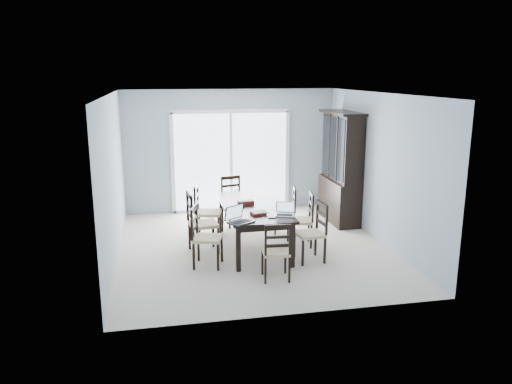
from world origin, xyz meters
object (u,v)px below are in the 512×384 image
chair_end_near (277,246)px  game_box (246,203)px  chair_end_far (233,195)px  chair_right_near (315,225)px  chair_left_mid (197,216)px  dining_table (253,210)px  hot_tub (206,181)px  chair_right_far (289,205)px  cell_phone (272,218)px  china_hutch (341,169)px  laptop_dark (241,219)px  chair_left_far (203,205)px  chair_right_mid (305,213)px  chair_left_near (201,230)px  laptop_silver (285,213)px

chair_end_near → game_box: chair_end_near is taller
chair_end_far → game_box: bearing=76.5°
chair_right_near → chair_end_near: 1.05m
chair_left_mid → dining_table: bearing=88.7°
chair_right_near → game_box: size_ratio=4.14×
dining_table → hot_tub: 3.64m
chair_right_far → cell_phone: bearing=166.7°
cell_phone → dining_table: bearing=109.0°
china_hutch → hot_tub: bearing=136.2°
laptop_dark → dining_table: bearing=35.3°
dining_table → chair_left_far: chair_left_far is taller
cell_phone → chair_right_near: bearing=12.5°
chair_right_mid → cell_phone: 1.10m
chair_right_near → game_box: bearing=43.4°
chair_left_near → chair_left_mid: (-0.02, 0.59, 0.05)m
chair_right_far → dining_table: bearing=140.3°
chair_right_near → hot_tub: size_ratio=0.62×
chair_right_near → chair_right_mid: (0.05, 0.73, -0.00)m
chair_right_near → cell_phone: chair_right_near is taller
chair_left_mid → chair_end_near: 1.72m
chair_right_near → chair_end_near: bearing=125.8°
chair_left_near → chair_right_mid: chair_left_near is taller
china_hutch → laptop_silver: 2.59m
chair_left_mid → cell_phone: (1.09, -0.74, 0.12)m
laptop_silver → game_box: (-0.48, 0.80, -0.02)m
china_hutch → chair_right_mid: size_ratio=2.03×
chair_right_mid → laptop_silver: size_ratio=3.10×
chair_left_mid → chair_right_mid: bearing=85.2°
chair_left_mid → chair_end_near: size_ratio=1.19×
chair_end_far → chair_right_mid: bearing=110.1°
chair_left_near → chair_right_far: bearing=143.3°
cell_phone → hot_tub: 4.47m
chair_left_far → chair_right_mid: (1.69, -0.74, -0.03)m
chair_left_far → laptop_silver: chair_left_far is taller
chair_left_far → chair_end_near: size_ratio=1.13×
dining_table → chair_left_near: (-0.93, -0.66, -0.09)m
chair_left_mid → chair_right_mid: size_ratio=1.11×
chair_end_far → laptop_dark: chair_end_far is taller
dining_table → chair_end_near: chair_end_near is taller
chair_end_far → laptop_dark: (-0.24, -2.41, 0.23)m
chair_right_far → game_box: 1.11m
chair_left_near → chair_right_near: chair_left_near is taller
chair_right_far → laptop_dark: chair_right_far is taller
dining_table → chair_left_near: 1.15m
chair_left_far → game_box: chair_left_far is taller
china_hutch → laptop_dark: bearing=-137.3°
dining_table → chair_end_near: (0.06, -1.46, -0.14)m
game_box → hot_tub: size_ratio=0.15×
dining_table → hot_tub: (-0.43, 3.61, -0.24)m
laptop_dark → game_box: bearing=42.3°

